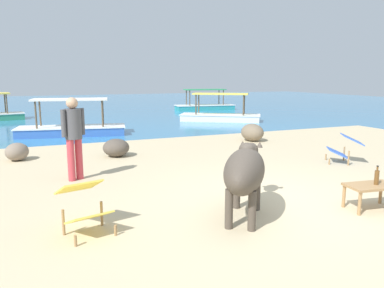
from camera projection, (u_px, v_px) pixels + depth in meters
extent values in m
cube|color=#CCB78E|center=(280.00, 207.00, 5.90)|extent=(18.00, 14.00, 0.04)
cube|color=teal|center=(89.00, 107.00, 25.87)|extent=(60.00, 36.00, 0.03)
cylinder|color=#4C4238|center=(237.00, 191.00, 5.75)|extent=(0.11, 0.11, 0.54)
cylinder|color=#4C4238|center=(257.00, 192.00, 5.68)|extent=(0.11, 0.11, 0.54)
cylinder|color=#4C4238|center=(229.00, 209.00, 4.97)|extent=(0.11, 0.11, 0.54)
cylinder|color=#4C4238|center=(252.00, 211.00, 4.90)|extent=(0.11, 0.11, 0.54)
ellipsoid|color=#4C4238|center=(245.00, 170.00, 5.25)|extent=(1.33, 1.52, 0.59)
ellipsoid|color=#4C4238|center=(251.00, 151.00, 6.11)|extent=(0.43, 0.46, 0.28)
cone|color=#4C4238|center=(243.00, 144.00, 6.12)|extent=(0.14, 0.14, 0.10)
cone|color=#4C4238|center=(260.00, 144.00, 6.05)|extent=(0.14, 0.14, 0.10)
ellipsoid|color=#4C4238|center=(247.00, 149.00, 5.45)|extent=(0.36, 0.36, 0.20)
cube|color=#A37A4C|center=(372.00, 186.00, 5.69)|extent=(0.81, 0.54, 0.04)
cylinder|color=#A37A4C|center=(381.00, 193.00, 5.98)|extent=(0.05, 0.05, 0.35)
cylinder|color=#A37A4C|center=(344.00, 196.00, 5.81)|extent=(0.05, 0.05, 0.35)
cylinder|color=#A37A4C|center=(360.00, 204.00, 5.46)|extent=(0.05, 0.05, 0.35)
cylinder|color=brown|center=(377.00, 178.00, 5.67)|extent=(0.07, 0.07, 0.22)
cylinder|color=brown|center=(377.00, 169.00, 5.65)|extent=(0.03, 0.03, 0.06)
cylinder|color=black|center=(378.00, 166.00, 5.64)|extent=(0.03, 0.03, 0.02)
cylinder|color=#A37A4C|center=(329.00, 162.00, 8.66)|extent=(0.04, 0.04, 0.14)
cylinder|color=#A37A4C|center=(326.00, 157.00, 9.16)|extent=(0.04, 0.04, 0.14)
cylinder|color=#A37A4C|center=(349.00, 158.00, 8.56)|extent=(0.04, 0.04, 0.34)
cylinder|color=#A37A4C|center=(344.00, 154.00, 9.06)|extent=(0.04, 0.04, 0.34)
cube|color=#3D66C6|center=(337.00, 153.00, 8.84)|extent=(0.65, 0.67, 0.21)
cube|color=#3D66C6|center=(352.00, 139.00, 8.72)|extent=(0.67, 0.69, 0.23)
cylinder|color=#A37A4C|center=(115.00, 230.00, 4.78)|extent=(0.04, 0.04, 0.14)
cylinder|color=#A37A4C|center=(76.00, 241.00, 4.47)|extent=(0.04, 0.04, 0.14)
cylinder|color=#A37A4C|center=(102.00, 214.00, 5.09)|extent=(0.04, 0.04, 0.34)
cylinder|color=#A37A4C|center=(63.00, 222.00, 4.78)|extent=(0.04, 0.04, 0.34)
cube|color=#EFD14C|center=(89.00, 217.00, 4.76)|extent=(0.61, 0.55, 0.21)
cube|color=#EFD14C|center=(79.00, 187.00, 4.94)|extent=(0.62, 0.58, 0.23)
cylinder|color=#CC3D47|center=(71.00, 160.00, 7.25)|extent=(0.14, 0.14, 0.82)
cylinder|color=#CC3D47|center=(79.00, 159.00, 7.39)|extent=(0.14, 0.14, 0.82)
cylinder|color=#4C4C51|center=(73.00, 124.00, 7.20)|extent=(0.32, 0.32, 0.58)
cylinder|color=#4C4C51|center=(63.00, 123.00, 7.03)|extent=(0.09, 0.09, 0.52)
cylinder|color=#4C4C51|center=(82.00, 121.00, 7.36)|extent=(0.09, 0.09, 0.52)
sphere|color=tan|center=(72.00, 103.00, 7.13)|extent=(0.22, 0.22, 0.22)
ellipsoid|color=gray|center=(17.00, 152.00, 9.06)|extent=(0.75, 0.77, 0.43)
ellipsoid|color=brown|center=(116.00, 148.00, 9.52)|extent=(0.94, 0.94, 0.45)
ellipsoid|color=#756651|center=(252.00, 132.00, 11.82)|extent=(0.74, 0.90, 0.55)
cube|color=white|center=(220.00, 118.00, 17.42)|extent=(3.61, 2.90, 0.28)
cube|color=white|center=(220.00, 115.00, 17.39)|extent=(3.70, 2.99, 0.04)
cylinder|color=brown|center=(196.00, 105.00, 17.13)|extent=(0.06, 0.06, 0.95)
cylinder|color=brown|center=(199.00, 104.00, 17.88)|extent=(0.06, 0.06, 0.95)
cylinder|color=brown|center=(243.00, 106.00, 16.74)|extent=(0.06, 0.06, 0.95)
cylinder|color=brown|center=(244.00, 105.00, 17.49)|extent=(0.06, 0.06, 0.95)
cube|color=#EFD14C|center=(221.00, 94.00, 17.22)|extent=(2.62, 2.17, 0.06)
cube|color=teal|center=(205.00, 108.00, 23.31)|extent=(3.70, 1.49, 0.28)
cube|color=white|center=(205.00, 105.00, 23.28)|extent=(3.78, 1.56, 0.04)
cylinder|color=brown|center=(190.00, 98.00, 22.53)|extent=(0.06, 0.06, 0.95)
cylinder|color=brown|center=(186.00, 98.00, 23.26)|extent=(0.06, 0.06, 0.95)
cylinder|color=brown|center=(223.00, 98.00, 23.13)|extent=(0.06, 0.06, 0.95)
cylinder|color=brown|center=(219.00, 97.00, 23.86)|extent=(0.06, 0.06, 0.95)
cube|color=#339356|center=(205.00, 90.00, 23.11)|extent=(2.61, 1.21, 0.06)
cylinder|color=brown|center=(5.00, 103.00, 18.29)|extent=(0.06, 0.06, 0.95)
cylinder|color=brown|center=(7.00, 104.00, 17.65)|extent=(0.06, 0.06, 0.95)
cube|color=#3866B7|center=(72.00, 131.00, 13.17)|extent=(3.74, 1.74, 0.28)
cube|color=white|center=(72.00, 127.00, 13.14)|extent=(3.82, 1.81, 0.04)
cylinder|color=brown|center=(36.00, 116.00, 12.47)|extent=(0.06, 0.06, 0.95)
cylinder|color=brown|center=(40.00, 113.00, 13.21)|extent=(0.06, 0.06, 0.95)
cylinder|color=brown|center=(102.00, 114.00, 12.91)|extent=(0.06, 0.06, 0.95)
cylinder|color=brown|center=(103.00, 112.00, 13.65)|extent=(0.06, 0.06, 0.95)
cube|color=silver|center=(70.00, 99.00, 12.97)|extent=(2.65, 1.38, 0.06)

